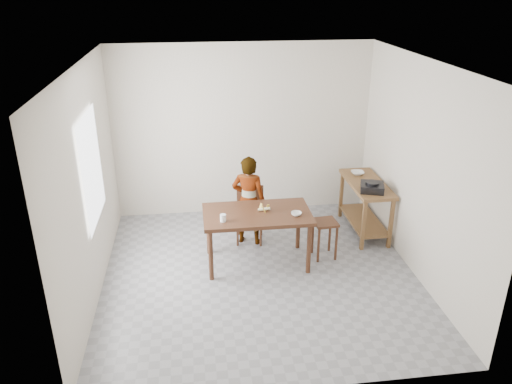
{
  "coord_description": "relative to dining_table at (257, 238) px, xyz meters",
  "views": [
    {
      "loc": [
        -0.77,
        -5.48,
        3.57
      ],
      "look_at": [
        0.0,
        0.4,
        1.0
      ],
      "focal_mm": 35.0,
      "sensor_mm": 36.0,
      "label": 1
    }
  ],
  "objects": [
    {
      "name": "window_pane",
      "position": [
        -1.97,
        -0.1,
        1.12
      ],
      "size": [
        0.02,
        1.1,
        1.3
      ],
      "primitive_type": "cube",
      "color": "white",
      "rests_on": "wall_left"
    },
    {
      "name": "glass_tumbler",
      "position": [
        -0.45,
        -0.19,
        0.42
      ],
      "size": [
        0.09,
        0.09,
        0.09
      ],
      "primitive_type": "cylinder",
      "rotation": [
        0.0,
        0.0,
        -0.28
      ],
      "color": "white",
      "rests_on": "dining_table"
    },
    {
      "name": "prep_counter",
      "position": [
        1.72,
        0.7,
        0.03
      ],
      "size": [
        0.5,
        1.2,
        0.8
      ],
      "primitive_type": null,
      "color": "brown",
      "rests_on": "floor"
    },
    {
      "name": "wall_back",
      "position": [
        0.0,
        1.72,
        0.98
      ],
      "size": [
        4.0,
        0.04,
        2.7
      ],
      "primitive_type": "cube",
      "color": "beige",
      "rests_on": "ground"
    },
    {
      "name": "dining_chair",
      "position": [
        -0.02,
        0.63,
        0.03
      ],
      "size": [
        0.45,
        0.45,
        0.8
      ],
      "primitive_type": null,
      "rotation": [
        0.0,
        0.0,
        -0.17
      ],
      "color": "#422415",
      "rests_on": "floor"
    },
    {
      "name": "dining_table",
      "position": [
        0.0,
        0.0,
        0.0
      ],
      "size": [
        1.4,
        0.8,
        0.75
      ],
      "primitive_type": null,
      "color": "#422415",
      "rests_on": "floor"
    },
    {
      "name": "wall_front",
      "position": [
        0.0,
        -2.32,
        0.98
      ],
      "size": [
        4.0,
        0.04,
        2.7
      ],
      "primitive_type": "cube",
      "color": "beige",
      "rests_on": "ground"
    },
    {
      "name": "banana",
      "position": [
        0.1,
        0.04,
        0.41
      ],
      "size": [
        0.18,
        0.13,
        0.06
      ],
      "primitive_type": null,
      "rotation": [
        0.0,
        0.0,
        -0.03
      ],
      "color": "#F2BF47",
      "rests_on": "dining_table"
    },
    {
      "name": "gas_burner",
      "position": [
        1.68,
        0.39,
        0.48
      ],
      "size": [
        0.4,
        0.4,
        0.11
      ],
      "primitive_type": "cube",
      "rotation": [
        0.0,
        0.0,
        -0.31
      ],
      "color": "black",
      "rests_on": "prep_counter"
    },
    {
      "name": "ceiling",
      "position": [
        0.0,
        -0.3,
        2.35
      ],
      "size": [
        4.0,
        4.0,
        0.04
      ],
      "primitive_type": "cube",
      "color": "white",
      "rests_on": "wall_back"
    },
    {
      "name": "small_bowl",
      "position": [
        0.49,
        -0.14,
        0.4
      ],
      "size": [
        0.16,
        0.16,
        0.04
      ],
      "primitive_type": "imported",
      "rotation": [
        0.0,
        0.0,
        -0.18
      ],
      "color": "silver",
      "rests_on": "dining_table"
    },
    {
      "name": "child",
      "position": [
        -0.04,
        0.59,
        0.28
      ],
      "size": [
        0.56,
        0.46,
        1.32
      ],
      "primitive_type": "imported",
      "rotation": [
        0.0,
        0.0,
        2.81
      ],
      "color": "white",
      "rests_on": "floor"
    },
    {
      "name": "stool",
      "position": [
        0.94,
        0.05,
        -0.11
      ],
      "size": [
        0.33,
        0.33,
        0.54
      ],
      "primitive_type": null,
      "rotation": [
        0.0,
        0.0,
        0.09
      ],
      "color": "#422415",
      "rests_on": "floor"
    },
    {
      "name": "wall_left",
      "position": [
        -2.02,
        -0.3,
        0.98
      ],
      "size": [
        0.04,
        4.0,
        2.7
      ],
      "primitive_type": "cube",
      "color": "beige",
      "rests_on": "ground"
    },
    {
      "name": "floor",
      "position": [
        0.0,
        -0.3,
        -0.4
      ],
      "size": [
        4.0,
        4.0,
        0.04
      ],
      "primitive_type": "cube",
      "color": "gray",
      "rests_on": "ground"
    },
    {
      "name": "wall_right",
      "position": [
        2.02,
        -0.3,
        0.98
      ],
      "size": [
        0.04,
        4.0,
        2.7
      ],
      "primitive_type": "cube",
      "color": "beige",
      "rests_on": "ground"
    },
    {
      "name": "serving_bowl",
      "position": [
        1.68,
        1.02,
        0.45
      ],
      "size": [
        0.21,
        0.21,
        0.05
      ],
      "primitive_type": "imported",
      "rotation": [
        0.0,
        0.0,
        -0.09
      ],
      "color": "silver",
      "rests_on": "prep_counter"
    }
  ]
}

